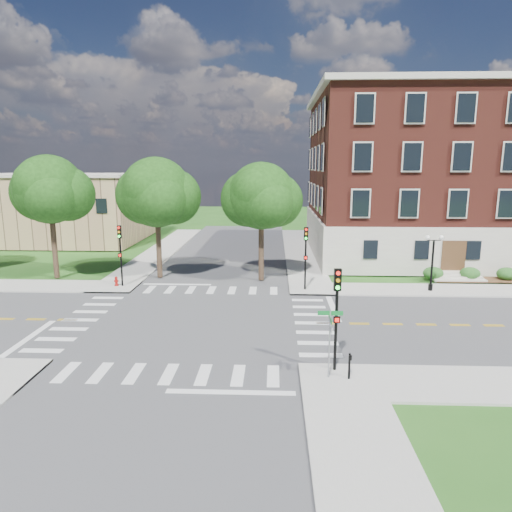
{
  "coord_description": "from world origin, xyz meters",
  "views": [
    {
      "loc": [
        4.78,
        -26.5,
        9.42
      ],
      "look_at": [
        3.54,
        4.78,
        3.2
      ],
      "focal_mm": 32.0,
      "sensor_mm": 36.0,
      "label": 1
    }
  ],
  "objects_px": {
    "twin_lamp_west": "(433,259)",
    "push_button_post": "(349,365)",
    "traffic_signal_se": "(337,306)",
    "street_sign_pole": "(330,331)",
    "traffic_signal_nw": "(120,248)",
    "traffic_signal_ne": "(306,250)",
    "fire_hydrant": "(116,281)"
  },
  "relations": [
    {
      "from": "twin_lamp_west",
      "to": "street_sign_pole",
      "type": "bearing_deg",
      "value": -122.34
    },
    {
      "from": "traffic_signal_ne",
      "to": "traffic_signal_se",
      "type": "bearing_deg",
      "value": -88.14
    },
    {
      "from": "traffic_signal_se",
      "to": "push_button_post",
      "type": "height_order",
      "value": "traffic_signal_se"
    },
    {
      "from": "traffic_signal_se",
      "to": "traffic_signal_ne",
      "type": "bearing_deg",
      "value": 91.86
    },
    {
      "from": "traffic_signal_ne",
      "to": "street_sign_pole",
      "type": "height_order",
      "value": "traffic_signal_ne"
    },
    {
      "from": "fire_hydrant",
      "to": "twin_lamp_west",
      "type": "bearing_deg",
      "value": -0.91
    },
    {
      "from": "twin_lamp_west",
      "to": "push_button_post",
      "type": "xyz_separation_m",
      "value": [
        -8.52,
        -14.99,
        -1.73
      ]
    },
    {
      "from": "traffic_signal_se",
      "to": "traffic_signal_nw",
      "type": "bearing_deg",
      "value": 135.61
    },
    {
      "from": "traffic_signal_ne",
      "to": "fire_hydrant",
      "type": "relative_size",
      "value": 6.4
    },
    {
      "from": "traffic_signal_ne",
      "to": "push_button_post",
      "type": "xyz_separation_m",
      "value": [
        0.97,
        -14.93,
        -2.39
      ]
    },
    {
      "from": "street_sign_pole",
      "to": "traffic_signal_ne",
      "type": "bearing_deg",
      "value": 90.35
    },
    {
      "from": "push_button_post",
      "to": "fire_hydrant",
      "type": "height_order",
      "value": "push_button_post"
    },
    {
      "from": "traffic_signal_se",
      "to": "twin_lamp_west",
      "type": "height_order",
      "value": "traffic_signal_se"
    },
    {
      "from": "traffic_signal_se",
      "to": "twin_lamp_west",
      "type": "relative_size",
      "value": 1.13
    },
    {
      "from": "traffic_signal_se",
      "to": "push_button_post",
      "type": "bearing_deg",
      "value": -60.16
    },
    {
      "from": "traffic_signal_ne",
      "to": "fire_hydrant",
      "type": "height_order",
      "value": "traffic_signal_ne"
    },
    {
      "from": "twin_lamp_west",
      "to": "fire_hydrant",
      "type": "distance_m",
      "value": 24.36
    },
    {
      "from": "traffic_signal_ne",
      "to": "push_button_post",
      "type": "relative_size",
      "value": 4.0
    },
    {
      "from": "street_sign_pole",
      "to": "push_button_post",
      "type": "distance_m",
      "value": 1.76
    },
    {
      "from": "traffic_signal_ne",
      "to": "traffic_signal_nw",
      "type": "relative_size",
      "value": 1.0
    },
    {
      "from": "traffic_signal_se",
      "to": "street_sign_pole",
      "type": "bearing_deg",
      "value": -115.34
    },
    {
      "from": "traffic_signal_se",
      "to": "push_button_post",
      "type": "relative_size",
      "value": 4.0
    },
    {
      "from": "traffic_signal_se",
      "to": "traffic_signal_ne",
      "type": "distance_m",
      "value": 14.03
    },
    {
      "from": "push_button_post",
      "to": "traffic_signal_nw",
      "type": "bearing_deg",
      "value": 134.86
    },
    {
      "from": "traffic_signal_se",
      "to": "street_sign_pole",
      "type": "distance_m",
      "value": 1.22
    },
    {
      "from": "push_button_post",
      "to": "traffic_signal_ne",
      "type": "bearing_deg",
      "value": 93.73
    },
    {
      "from": "traffic_signal_ne",
      "to": "fire_hydrant",
      "type": "bearing_deg",
      "value": 178.27
    },
    {
      "from": "twin_lamp_west",
      "to": "push_button_post",
      "type": "height_order",
      "value": "twin_lamp_west"
    },
    {
      "from": "street_sign_pole",
      "to": "push_button_post",
      "type": "relative_size",
      "value": 2.58
    },
    {
      "from": "traffic_signal_se",
      "to": "twin_lamp_west",
      "type": "bearing_deg",
      "value": 57.31
    },
    {
      "from": "traffic_signal_nw",
      "to": "street_sign_pole",
      "type": "bearing_deg",
      "value": -46.59
    },
    {
      "from": "traffic_signal_ne",
      "to": "twin_lamp_west",
      "type": "relative_size",
      "value": 1.13
    }
  ]
}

